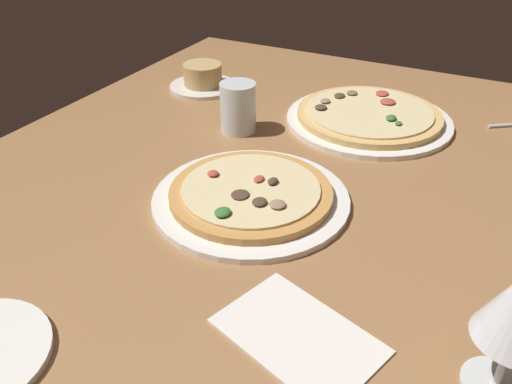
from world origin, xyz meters
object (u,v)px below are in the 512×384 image
water_glass (238,110)px  pizza_main (251,195)px  ramekin_on_saucer (203,79)px  paper_menu (298,336)px  pizza_side (369,117)px

water_glass → pizza_main: bearing=-146.8°
pizza_main → ramekin_on_saucer: bearing=40.7°
water_glass → paper_menu: (-42.34, -30.79, -4.01)cm
pizza_side → ramekin_on_saucer: bearing=89.0°
pizza_main → water_glass: size_ratio=3.16×
pizza_side → paper_menu: 58.20cm
pizza_side → paper_menu: pizza_side is taller
water_glass → pizza_side: bearing=-54.5°
ramekin_on_saucer → water_glass: bearing=-131.4°
ramekin_on_saucer → water_glass: 23.88cm
pizza_side → ramekin_on_saucer: size_ratio=2.14×
pizza_main → water_glass: water_glass is taller
water_glass → paper_menu: water_glass is taller
pizza_side → water_glass: bearing=125.5°
pizza_side → ramekin_on_saucer: 38.97cm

